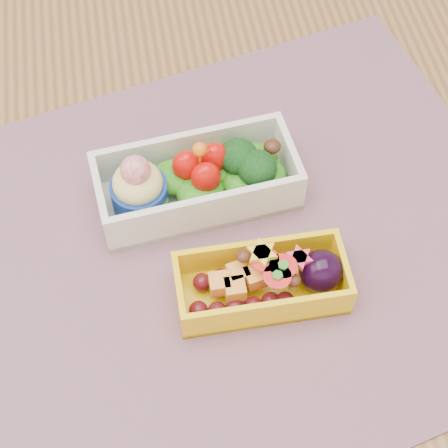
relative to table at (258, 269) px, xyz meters
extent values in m
plane|color=olive|center=(0.00, 0.00, -0.65)|extent=(3.00, 3.00, 0.00)
cube|color=brown|center=(0.00, 0.00, 0.08)|extent=(1.20, 0.80, 0.04)
cube|color=#8B6071|center=(-0.05, -0.03, 0.10)|extent=(0.67, 0.57, 0.00)
cube|color=white|center=(-0.06, 0.03, 0.13)|extent=(0.20, 0.10, 0.05)
ellipsoid|color=#4FB024|center=(-0.06, 0.03, 0.12)|extent=(0.18, 0.09, 0.02)
cylinder|color=navy|center=(-0.11, 0.03, 0.13)|extent=(0.05, 0.05, 0.03)
sphere|color=red|center=(-0.11, 0.03, 0.17)|extent=(0.03, 0.03, 0.03)
ellipsoid|color=red|center=(-0.06, 0.04, 0.14)|extent=(0.03, 0.02, 0.04)
ellipsoid|color=red|center=(-0.05, 0.03, 0.14)|extent=(0.03, 0.02, 0.04)
ellipsoid|color=red|center=(-0.04, 0.05, 0.14)|extent=(0.03, 0.02, 0.04)
sphere|color=orange|center=(-0.05, 0.04, 0.17)|extent=(0.01, 0.01, 0.01)
ellipsoid|color=black|center=(-0.02, 0.04, 0.14)|extent=(0.04, 0.04, 0.03)
ellipsoid|color=black|center=(0.00, 0.03, 0.14)|extent=(0.04, 0.04, 0.03)
ellipsoid|color=#3F2111|center=(0.02, 0.05, 0.15)|extent=(0.02, 0.02, 0.01)
cube|color=yellow|center=(-0.02, -0.08, 0.12)|extent=(0.15, 0.07, 0.04)
ellipsoid|color=#510F15|center=(-0.05, -0.08, 0.12)|extent=(0.08, 0.04, 0.02)
cube|color=orange|center=(-0.04, -0.08, 0.13)|extent=(0.04, 0.03, 0.02)
cone|color=red|center=(-0.01, -0.07, 0.14)|extent=(0.02, 0.02, 0.02)
cone|color=red|center=(0.00, -0.08, 0.14)|extent=(0.02, 0.02, 0.02)
cone|color=red|center=(-0.01, -0.09, 0.14)|extent=(0.02, 0.02, 0.02)
cylinder|color=yellow|center=(-0.02, -0.07, 0.15)|extent=(0.03, 0.03, 0.01)
cylinder|color=#E53F5B|center=(0.02, -0.07, 0.14)|extent=(0.02, 0.02, 0.01)
ellipsoid|color=#3F2111|center=(-0.03, -0.06, 0.13)|extent=(0.01, 0.01, 0.01)
ellipsoid|color=#3F2111|center=(0.01, -0.09, 0.13)|extent=(0.01, 0.01, 0.01)
ellipsoid|color=black|center=(0.03, -0.08, 0.13)|extent=(0.04, 0.04, 0.04)
camera|label=1|loc=(-0.10, -0.36, 0.68)|focal=57.61mm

